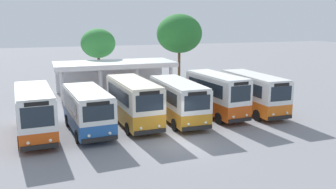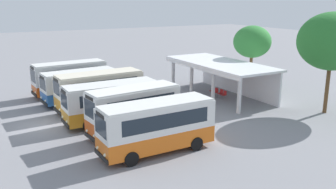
{
  "view_description": "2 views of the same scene",
  "coord_description": "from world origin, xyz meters",
  "px_view_note": "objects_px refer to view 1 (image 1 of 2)",
  "views": [
    {
      "loc": [
        -7.9,
        -20.23,
        7.71
      ],
      "look_at": [
        2.42,
        9.3,
        1.25
      ],
      "focal_mm": 38.73,
      "sensor_mm": 36.0,
      "label": 1
    },
    {
      "loc": [
        27.66,
        -4.49,
        9.31
      ],
      "look_at": [
        2.29,
        9.76,
        1.77
      ],
      "focal_mm": 39.05,
      "sensor_mm": 36.0,
      "label": 2
    }
  ],
  "objects_px": {
    "waiting_chair_second_from_end": "(117,90)",
    "waiting_chair_middle_seat": "(123,89)",
    "city_bus_nearest_orange": "(35,111)",
    "city_bus_fifth_blue": "(216,94)",
    "city_bus_middle_cream": "(133,101)",
    "waiting_chair_end_by_column": "(111,90)",
    "waiting_chair_fourth_seat": "(128,89)",
    "city_bus_second_in_row": "(88,109)",
    "city_bus_fourth_amber": "(178,99)",
    "city_bus_far_end_green": "(253,92)"
  },
  "relations": [
    {
      "from": "waiting_chair_second_from_end",
      "to": "waiting_chair_middle_seat",
      "type": "bearing_deg",
      "value": 11.31
    },
    {
      "from": "city_bus_fifth_blue",
      "to": "waiting_chair_fourth_seat",
      "type": "distance_m",
      "value": 12.48
    },
    {
      "from": "city_bus_second_in_row",
      "to": "waiting_chair_middle_seat",
      "type": "xyz_separation_m",
      "value": [
        5.13,
        12.44,
        -1.15
      ]
    },
    {
      "from": "city_bus_nearest_orange",
      "to": "city_bus_second_in_row",
      "type": "bearing_deg",
      "value": 0.52
    },
    {
      "from": "waiting_chair_fourth_seat",
      "to": "city_bus_second_in_row",
      "type": "bearing_deg",
      "value": -114.9
    },
    {
      "from": "waiting_chair_end_by_column",
      "to": "waiting_chair_middle_seat",
      "type": "xyz_separation_m",
      "value": [
        1.24,
        0.02,
        0.0
      ]
    },
    {
      "from": "city_bus_nearest_orange",
      "to": "city_bus_fourth_amber",
      "type": "distance_m",
      "value": 10.33
    },
    {
      "from": "city_bus_middle_cream",
      "to": "waiting_chair_second_from_end",
      "type": "relative_size",
      "value": 8.75
    },
    {
      "from": "city_bus_middle_cream",
      "to": "waiting_chair_middle_seat",
      "type": "relative_size",
      "value": 8.75
    },
    {
      "from": "city_bus_nearest_orange",
      "to": "waiting_chair_fourth_seat",
      "type": "height_order",
      "value": "city_bus_nearest_orange"
    },
    {
      "from": "city_bus_second_in_row",
      "to": "city_bus_middle_cream",
      "type": "xyz_separation_m",
      "value": [
        3.44,
        0.74,
        0.18
      ]
    },
    {
      "from": "city_bus_far_end_green",
      "to": "waiting_chair_middle_seat",
      "type": "bearing_deg",
      "value": 126.71
    },
    {
      "from": "city_bus_middle_cream",
      "to": "waiting_chair_fourth_seat",
      "type": "xyz_separation_m",
      "value": [
        2.31,
        11.64,
        -1.33
      ]
    },
    {
      "from": "city_bus_second_in_row",
      "to": "city_bus_fifth_blue",
      "type": "xyz_separation_m",
      "value": [
        10.32,
        0.85,
        0.23
      ]
    },
    {
      "from": "city_bus_nearest_orange",
      "to": "waiting_chair_fourth_seat",
      "type": "relative_size",
      "value": 8.53
    },
    {
      "from": "city_bus_nearest_orange",
      "to": "waiting_chair_end_by_column",
      "type": "height_order",
      "value": "city_bus_nearest_orange"
    },
    {
      "from": "city_bus_second_in_row",
      "to": "waiting_chair_fourth_seat",
      "type": "relative_size",
      "value": 8.16
    },
    {
      "from": "city_bus_fourth_amber",
      "to": "city_bus_middle_cream",
      "type": "bearing_deg",
      "value": 176.34
    },
    {
      "from": "city_bus_nearest_orange",
      "to": "waiting_chair_middle_seat",
      "type": "height_order",
      "value": "city_bus_nearest_orange"
    },
    {
      "from": "waiting_chair_middle_seat",
      "to": "waiting_chair_fourth_seat",
      "type": "bearing_deg",
      "value": -5.68
    },
    {
      "from": "city_bus_middle_cream",
      "to": "waiting_chair_fourth_seat",
      "type": "distance_m",
      "value": 11.94
    },
    {
      "from": "waiting_chair_end_by_column",
      "to": "waiting_chair_fourth_seat",
      "type": "distance_m",
      "value": 1.86
    },
    {
      "from": "city_bus_nearest_orange",
      "to": "city_bus_fifth_blue",
      "type": "height_order",
      "value": "city_bus_fifth_blue"
    },
    {
      "from": "city_bus_fourth_amber",
      "to": "city_bus_fifth_blue",
      "type": "relative_size",
      "value": 1.1
    },
    {
      "from": "city_bus_nearest_orange",
      "to": "city_bus_middle_cream",
      "type": "distance_m",
      "value": 6.92
    },
    {
      "from": "city_bus_nearest_orange",
      "to": "waiting_chair_second_from_end",
      "type": "xyz_separation_m",
      "value": [
        7.95,
        12.35,
        -1.3
      ]
    },
    {
      "from": "city_bus_fourth_amber",
      "to": "waiting_chair_middle_seat",
      "type": "bearing_deg",
      "value": 98.36
    },
    {
      "from": "waiting_chair_end_by_column",
      "to": "city_bus_far_end_green",
      "type": "bearing_deg",
      "value": -49.49
    },
    {
      "from": "city_bus_fifth_blue",
      "to": "waiting_chair_middle_seat",
      "type": "bearing_deg",
      "value": 114.13
    },
    {
      "from": "city_bus_middle_cream",
      "to": "waiting_chair_second_from_end",
      "type": "height_order",
      "value": "city_bus_middle_cream"
    },
    {
      "from": "waiting_chair_end_by_column",
      "to": "waiting_chair_second_from_end",
      "type": "height_order",
      "value": "same"
    },
    {
      "from": "city_bus_middle_cream",
      "to": "city_bus_fifth_blue",
      "type": "bearing_deg",
      "value": 0.96
    },
    {
      "from": "waiting_chair_fourth_seat",
      "to": "city_bus_nearest_orange",
      "type": "bearing_deg",
      "value": -126.51
    },
    {
      "from": "waiting_chair_middle_seat",
      "to": "waiting_chair_fourth_seat",
      "type": "distance_m",
      "value": 0.62
    },
    {
      "from": "waiting_chair_second_from_end",
      "to": "city_bus_far_end_green",
      "type": "bearing_deg",
      "value": -51.07
    },
    {
      "from": "city_bus_fifth_blue",
      "to": "waiting_chair_middle_seat",
      "type": "relative_size",
      "value": 7.87
    },
    {
      "from": "city_bus_second_in_row",
      "to": "city_bus_fourth_amber",
      "type": "height_order",
      "value": "city_bus_fourth_amber"
    },
    {
      "from": "city_bus_fifth_blue",
      "to": "waiting_chair_middle_seat",
      "type": "distance_m",
      "value": 12.77
    },
    {
      "from": "city_bus_second_in_row",
      "to": "waiting_chair_middle_seat",
      "type": "relative_size",
      "value": 8.16
    },
    {
      "from": "city_bus_second_in_row",
      "to": "city_bus_fifth_blue",
      "type": "distance_m",
      "value": 10.36
    },
    {
      "from": "city_bus_second_in_row",
      "to": "city_bus_middle_cream",
      "type": "relative_size",
      "value": 0.93
    },
    {
      "from": "city_bus_nearest_orange",
      "to": "waiting_chair_end_by_column",
      "type": "distance_m",
      "value": 14.5
    },
    {
      "from": "city_bus_second_in_row",
      "to": "waiting_chair_second_from_end",
      "type": "relative_size",
      "value": 8.16
    },
    {
      "from": "waiting_chair_middle_seat",
      "to": "waiting_chair_fourth_seat",
      "type": "xyz_separation_m",
      "value": [
        0.62,
        -0.06,
        0.0
      ]
    },
    {
      "from": "city_bus_second_in_row",
      "to": "waiting_chair_end_by_column",
      "type": "distance_m",
      "value": 13.06
    },
    {
      "from": "city_bus_nearest_orange",
      "to": "city_bus_second_in_row",
      "type": "xyz_separation_m",
      "value": [
        3.44,
        0.03,
        -0.14
      ]
    },
    {
      "from": "waiting_chair_second_from_end",
      "to": "waiting_chair_end_by_column",
      "type": "bearing_deg",
      "value": 170.89
    },
    {
      "from": "city_bus_fourth_amber",
      "to": "waiting_chair_fourth_seat",
      "type": "xyz_separation_m",
      "value": [
        -1.13,
        11.86,
        -1.22
      ]
    },
    {
      "from": "city_bus_nearest_orange",
      "to": "waiting_chair_end_by_column",
      "type": "bearing_deg",
      "value": 59.51
    },
    {
      "from": "waiting_chair_end_by_column",
      "to": "waiting_chair_fourth_seat",
      "type": "bearing_deg",
      "value": -1.14
    }
  ]
}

